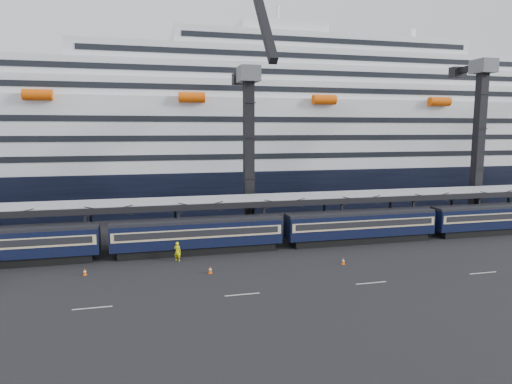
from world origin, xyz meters
TOP-DOWN VIEW (x-y plane):
  - ground at (0.00, 0.00)m, footprint 260.00×260.00m
  - train at (-4.65, 10.00)m, footprint 133.05×3.00m
  - canopy at (0.00, 14.00)m, footprint 130.00×6.25m
  - cruise_ship at (-1.08, 45.99)m, footprint 214.09×28.84m
  - crane_dark_near at (-20.00, 18.59)m, footprint 4.50×17.75m
  - crane_dark_mid at (15.00, 17.59)m, footprint 4.50×18.24m
  - worker at (-30.50, 7.50)m, footprint 0.89×0.79m
  - traffic_cone_b at (-39.51, 4.74)m, footprint 0.35×0.35m
  - traffic_cone_c at (-27.77, 2.41)m, footprint 0.37×0.37m
  - traffic_cone_d at (-13.97, 2.01)m, footprint 0.37×0.37m

SIDE VIEW (x-z plane):
  - ground at x=0.00m, z-range 0.00..0.00m
  - traffic_cone_b at x=-39.51m, z-range 0.00..0.69m
  - traffic_cone_d at x=-13.97m, z-range 0.00..0.73m
  - traffic_cone_c at x=-27.77m, z-range 0.00..0.73m
  - worker at x=-30.50m, z-range 0.00..2.05m
  - train at x=-4.65m, z-range 0.18..4.23m
  - canopy at x=0.00m, z-range 2.49..8.01m
  - crane_dark_near at x=-20.00m, z-range -5.61..29.47m
  - cruise_ship at x=-1.08m, z-range -4.66..29.34m
  - crane_dark_mid at x=15.00m, z-range -6.46..33.18m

